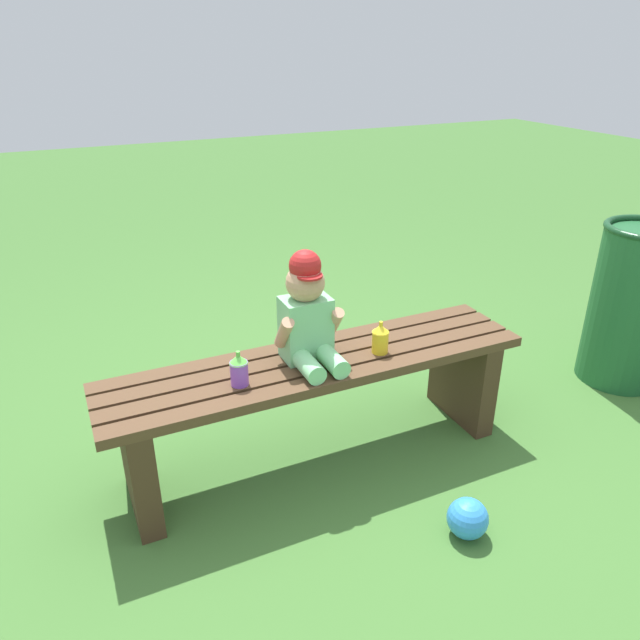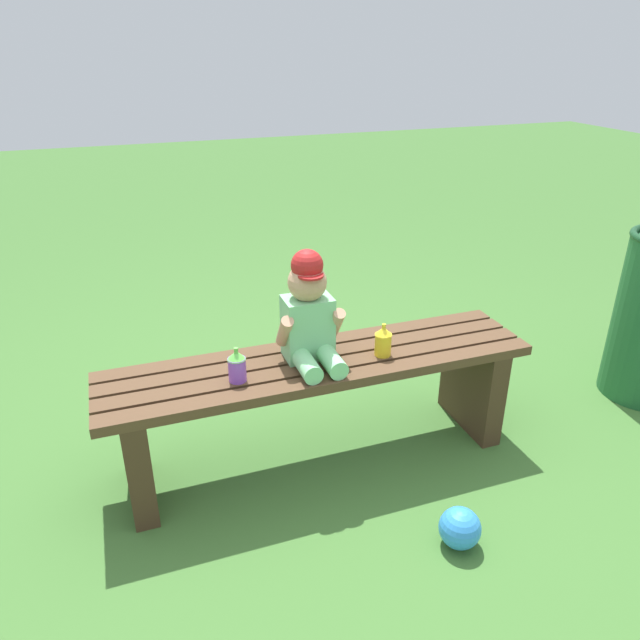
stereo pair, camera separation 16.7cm
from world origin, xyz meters
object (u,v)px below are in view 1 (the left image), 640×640
toy_ball (468,518)px  trash_bin (632,305)px  sippy_cup_right (380,338)px  sippy_cup_left (239,369)px  park_bench (318,392)px  child_figure (308,314)px

toy_ball → trash_bin: 1.41m
sippy_cup_right → trash_bin: (1.32, -0.00, -0.11)m
trash_bin → sippy_cup_left: bearing=179.9°
sippy_cup_left → sippy_cup_right: same height
park_bench → sippy_cup_left: sippy_cup_left is taller
child_figure → sippy_cup_left: size_ratio=3.26×
sippy_cup_left → trash_bin: bearing=-0.1°
park_bench → child_figure: bearing=151.1°
park_bench → sippy_cup_right: (0.23, -0.05, 0.20)m
child_figure → trash_bin: 1.60m
park_bench → child_figure: (-0.03, 0.02, 0.32)m
park_bench → trash_bin: size_ratio=2.09×
sippy_cup_left → toy_ball: (0.58, -0.52, -0.42)m
sippy_cup_right → toy_ball: 0.68m
toy_ball → trash_bin: trash_bin is taller
trash_bin → toy_ball: bearing=-157.8°
sippy_cup_right → toy_ball: sippy_cup_right is taller
sippy_cup_left → toy_ball: bearing=-42.2°
child_figure → sippy_cup_left: child_figure is taller
child_figure → sippy_cup_right: bearing=-14.1°
sippy_cup_left → toy_ball: sippy_cup_left is taller
sippy_cup_right → child_figure: bearing=165.9°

